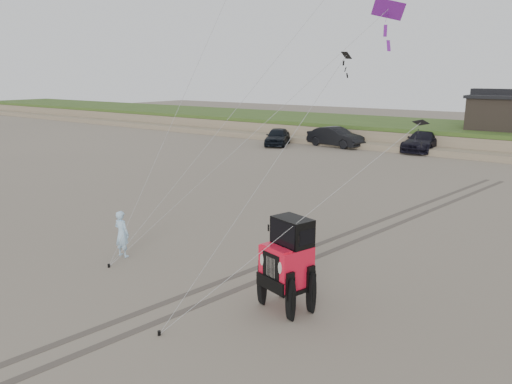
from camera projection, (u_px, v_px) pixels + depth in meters
ground at (171, 292)px, 14.73m from camera, size 160.00×160.00×0.00m
dune_ridge at (483, 138)px, 43.74m from camera, size 160.00×14.25×1.73m
cabin at (511, 111)px, 41.62m from camera, size 6.40×5.40×3.35m
truck_a at (278, 137)px, 44.96m from camera, size 3.63×4.96×1.57m
truck_b at (336, 137)px, 44.11m from camera, size 5.45×2.64×1.72m
truck_c at (424, 141)px, 41.41m from camera, size 2.53×5.92×1.70m
jeep at (286, 274)px, 13.47m from camera, size 3.76×5.92×2.04m
man at (122, 234)px, 17.44m from camera, size 0.63×0.44×1.67m
stake_main at (109, 266)px, 16.60m from camera, size 0.08×0.08×0.12m
stake_aux at (159, 333)px, 12.28m from camera, size 0.08×0.08×0.12m
tire_tracks at (354, 236)px, 19.79m from camera, size 5.22×29.74×0.01m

